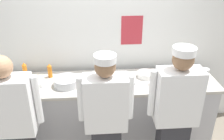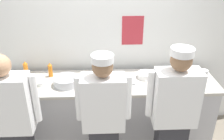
{
  "view_description": "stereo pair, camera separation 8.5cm",
  "coord_description": "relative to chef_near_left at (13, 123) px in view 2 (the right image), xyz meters",
  "views": [
    {
      "loc": [
        -0.09,
        -2.42,
        2.49
      ],
      "look_at": [
        0.11,
        0.34,
        1.1
      ],
      "focal_mm": 39.49,
      "sensor_mm": 36.0,
      "label": 1
    },
    {
      "loc": [
        -0.0,
        -2.42,
        2.49
      ],
      "look_at": [
        0.11,
        0.34,
        1.1
      ],
      "focal_mm": 39.49,
      "sensor_mm": 36.0,
      "label": 2
    }
  ],
  "objects": [
    {
      "name": "chef_near_left",
      "position": [
        0.0,
        0.0,
        0.0
      ],
      "size": [
        0.6,
        0.24,
        1.63
      ],
      "color": "#2D2D33",
      "rests_on": "ground"
    },
    {
      "name": "plate_stack_front",
      "position": [
        1.51,
        0.81,
        0.1
      ],
      "size": [
        0.22,
        0.22,
        0.07
      ],
      "color": "white",
      "rests_on": "prep_counter"
    },
    {
      "name": "prep_counter",
      "position": [
        0.94,
        0.73,
        -0.4
      ],
      "size": [
        2.96,
        0.69,
        0.93
      ],
      "color": "#B2B2B7",
      "rests_on": "ground"
    },
    {
      "name": "squeeze_bottle_primary",
      "position": [
        0.24,
        0.9,
        0.16
      ],
      "size": [
        0.06,
        0.06,
        0.2
      ],
      "color": "orange",
      "rests_on": "prep_counter"
    },
    {
      "name": "ramekin_green_sauce",
      "position": [
        1.55,
        0.59,
        0.08
      ],
      "size": [
        0.08,
        0.08,
        0.04
      ],
      "color": "white",
      "rests_on": "prep_counter"
    },
    {
      "name": "plate_stack_rear",
      "position": [
        -0.28,
        0.69,
        0.09
      ],
      "size": [
        0.2,
        0.2,
        0.05
      ],
      "color": "white",
      "rests_on": "prep_counter"
    },
    {
      "name": "squeeze_bottle_secondary",
      "position": [
        -0.09,
        0.95,
        0.16
      ],
      "size": [
        0.06,
        0.06,
        0.21
      ],
      "color": "orange",
      "rests_on": "prep_counter"
    },
    {
      "name": "deli_cup",
      "position": [
        1.89,
        0.75,
        0.11
      ],
      "size": [
        0.09,
        0.09,
        0.09
      ],
      "primitive_type": "cylinder",
      "color": "white",
      "rests_on": "prep_counter"
    },
    {
      "name": "ramekin_orange_sauce",
      "position": [
        0.17,
        0.66,
        0.09
      ],
      "size": [
        0.09,
        0.09,
        0.05
      ],
      "color": "white",
      "rests_on": "prep_counter"
    },
    {
      "name": "mixing_bowl_steel",
      "position": [
        0.48,
        0.67,
        0.11
      ],
      "size": [
        0.32,
        0.32,
        0.1
      ],
      "primitive_type": "cylinder",
      "color": "#B7BABF",
      "rests_on": "prep_counter"
    },
    {
      "name": "sheet_tray",
      "position": [
        1.08,
        0.73,
        0.07
      ],
      "size": [
        0.53,
        0.4,
        0.02
      ],
      "primitive_type": "cube",
      "rotation": [
        0.0,
        0.0,
        0.19
      ],
      "color": "#B7BABF",
      "rests_on": "prep_counter"
    },
    {
      "name": "chef_far_right",
      "position": [
        1.69,
        0.04,
        0.02
      ],
      "size": [
        0.6,
        0.24,
        1.65
      ],
      "color": "#2D2D33",
      "rests_on": "ground"
    },
    {
      "name": "wall_back",
      "position": [
        0.94,
        1.2,
        0.56
      ],
      "size": [
        4.65,
        0.11,
        2.85
      ],
      "color": "white",
      "rests_on": "ground"
    },
    {
      "name": "chef_center",
      "position": [
        0.94,
        0.04,
        -0.01
      ],
      "size": [
        0.58,
        0.24,
        1.6
      ],
      "color": "#2D2D33",
      "rests_on": "ground"
    },
    {
      "name": "squeeze_bottle_spare",
      "position": [
        0.01,
        0.63,
        0.16
      ],
      "size": [
        0.05,
        0.05,
        0.2
      ],
      "color": "#56A333",
      "rests_on": "prep_counter"
    }
  ]
}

